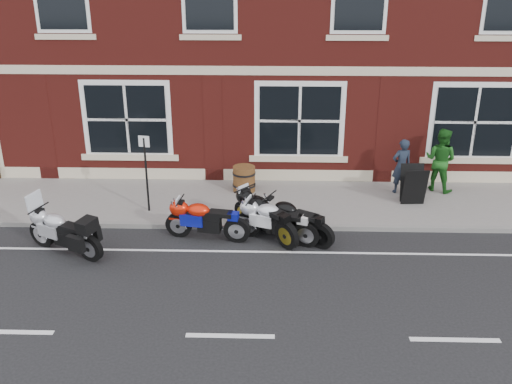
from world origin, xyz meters
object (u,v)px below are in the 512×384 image
pedestrian_left (401,166)px  moto_sport_black (265,214)px  pedestrian_right (440,160)px  moto_sport_red (206,218)px  parking_sign (146,168)px  moto_touring_silver (63,230)px  moto_naked_black (293,218)px  barrel_planter (244,179)px  moto_sport_silver (276,220)px  a_board_sign (413,185)px

pedestrian_left → moto_sport_black: bearing=19.9°
pedestrian_left → pedestrian_right: pedestrian_right is taller
moto_sport_red → parking_sign: 2.28m
pedestrian_right → moto_sport_black: bearing=66.6°
pedestrian_left → moto_touring_silver: bearing=8.2°
moto_sport_red → moto_naked_black: bearing=-79.1°
moto_sport_black → barrel_planter: size_ratio=2.46×
moto_sport_silver → pedestrian_left: bearing=-30.0°
moto_sport_silver → moto_sport_red: bearing=108.9°
moto_sport_black → pedestrian_right: 5.70m
barrel_planter → parking_sign: size_ratio=0.36×
pedestrian_right → moto_touring_silver: bearing=58.4°
a_board_sign → barrel_planter: (-4.60, 0.75, -0.16)m
moto_naked_black → moto_touring_silver: bearing=131.5°
moto_naked_black → pedestrian_left: size_ratio=1.20×
moto_sport_black → moto_naked_black: size_ratio=0.96×
moto_sport_silver → moto_naked_black: size_ratio=1.08×
pedestrian_right → parking_sign: (-7.99, -1.70, 0.27)m
moto_touring_silver → parking_sign: 2.72m
pedestrian_left → a_board_sign: size_ratio=1.50×
moto_sport_black → barrel_planter: bearing=62.7°
moto_sport_red → moto_naked_black: 2.07m
moto_sport_black → parking_sign: size_ratio=0.88×
pedestrian_right → a_board_sign: 1.42m
moto_sport_red → parking_sign: bearing=61.0°
moto_sport_black → a_board_sign: 4.39m
moto_naked_black → barrel_planter: 3.08m
moto_sport_black → pedestrian_right: bearing=-10.7°
moto_naked_black → parking_sign: 4.04m
moto_naked_black → moto_sport_black: bearing=108.6°
parking_sign → moto_sport_red: bearing=-27.6°
moto_sport_silver → barrel_planter: size_ratio=2.76×
moto_sport_black → pedestrian_left: (3.78, 2.66, 0.32)m
moto_sport_silver → pedestrian_right: bearing=-35.7°
moto_sport_red → barrel_planter: size_ratio=2.84×
barrel_planter → moto_naked_black: bearing=-65.1°
moto_sport_red → moto_sport_silver: size_ratio=1.03×
moto_sport_black → a_board_sign: bearing=-15.6°
pedestrian_left → moto_sport_silver: bearing=24.2°
moto_sport_red → moto_sport_black: size_ratio=1.15×
moto_touring_silver → moto_sport_silver: bearing=-54.8°
moto_sport_silver → moto_naked_black: moto_naked_black is taller
pedestrian_left → parking_sign: 7.03m
moto_sport_black → parking_sign: parking_sign is taller
parking_sign → barrel_planter: bearing=42.5°
moto_touring_silver → moto_sport_black: bearing=-51.5°
moto_touring_silver → moto_sport_black: moto_touring_silver is taller
moto_sport_red → moto_sport_black: moto_sport_black is taller
moto_sport_silver → parking_sign: size_ratio=0.99×
moto_sport_red → a_board_sign: size_ratio=1.98×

